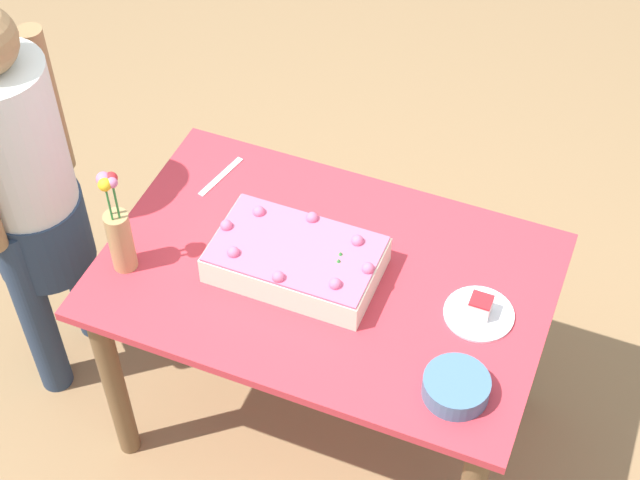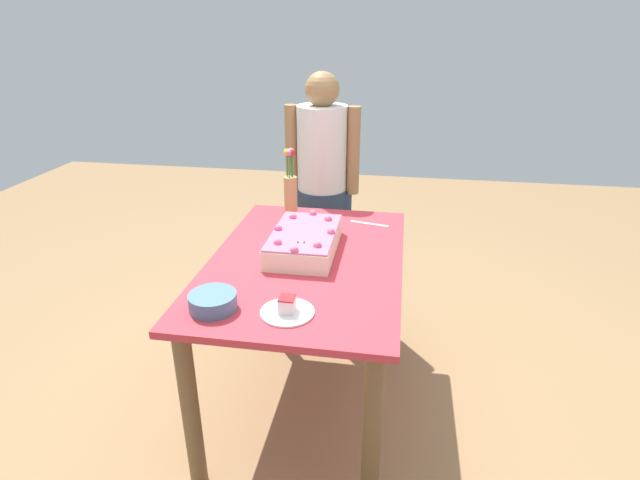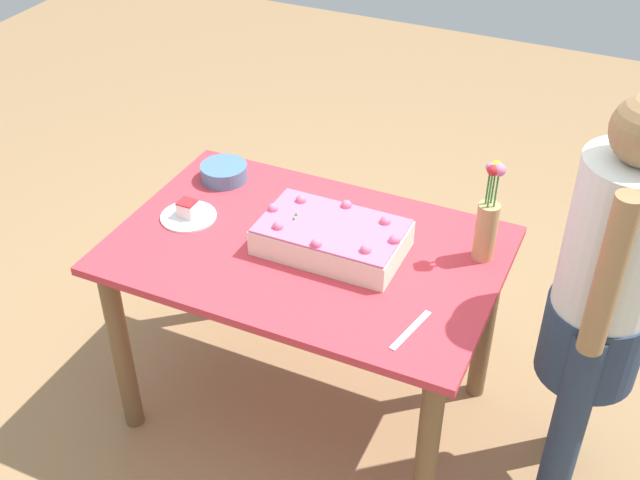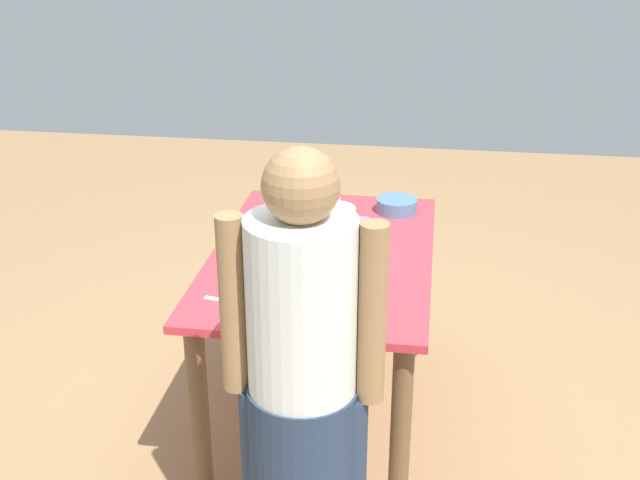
% 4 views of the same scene
% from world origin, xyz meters
% --- Properties ---
extents(ground_plane, '(8.00, 8.00, 0.00)m').
position_xyz_m(ground_plane, '(0.00, 0.00, 0.00)').
color(ground_plane, '#97744C').
extents(dining_table, '(1.30, 0.85, 0.78)m').
position_xyz_m(dining_table, '(0.00, 0.00, 0.64)').
color(dining_table, '#CA3440').
rests_on(dining_table, ground_plane).
extents(sheet_cake, '(0.48, 0.29, 0.12)m').
position_xyz_m(sheet_cake, '(-0.08, -0.02, 0.83)').
color(sheet_cake, '#F2EDC9').
rests_on(sheet_cake, dining_table).
extents(serving_plate_with_slice, '(0.20, 0.20, 0.07)m').
position_xyz_m(serving_plate_with_slice, '(0.45, 0.02, 0.79)').
color(serving_plate_with_slice, white).
rests_on(serving_plate_with_slice, dining_table).
extents(cake_knife, '(0.06, 0.20, 0.00)m').
position_xyz_m(cake_knife, '(-0.46, 0.25, 0.78)').
color(cake_knife, silver).
rests_on(cake_knife, dining_table).
extents(flower_vase, '(0.07, 0.07, 0.36)m').
position_xyz_m(flower_vase, '(-0.55, -0.19, 0.92)').
color(flower_vase, tan).
rests_on(flower_vase, dining_table).
extents(fruit_bowl, '(0.18, 0.18, 0.06)m').
position_xyz_m(fruit_bowl, '(0.47, -0.26, 0.81)').
color(fruit_bowl, '#497093').
rests_on(fruit_bowl, dining_table).
extents(person_standing, '(0.31, 0.45, 1.49)m').
position_xyz_m(person_standing, '(-0.95, -0.08, 0.85)').
color(person_standing, '#28374F').
rests_on(person_standing, ground_plane).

